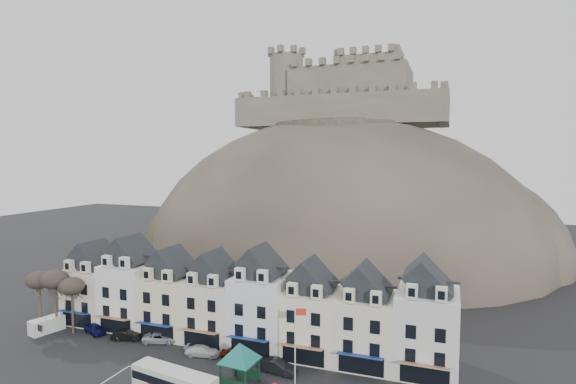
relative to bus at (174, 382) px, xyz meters
The scene contains 16 objects.
townhouse_terrace 15.27m from the bus, 88.91° to the left, with size 54.40×9.35×11.80m.
castle_hill 67.80m from the bus, 88.83° to the left, with size 100.00×76.00×68.00m.
castle 84.16m from the bus, 89.51° to the left, with size 50.20×22.20×22.00m.
tree_left_far 30.80m from the bus, 162.10° to the left, with size 3.61×3.61×8.24m.
tree_left_mid 28.08m from the bus, 160.18° to the left, with size 3.78×3.78×8.64m.
tree_left_near 25.20m from the bus, 157.82° to the left, with size 3.43×3.43×7.84m.
bus is the anchor object (origin of this frame).
bus_shelter 7.17m from the bus, 39.25° to the left, with size 7.36×7.36×4.68m.
flagpole 13.18m from the bus, 30.85° to the left, with size 1.19×0.49×8.66m.
white_van 27.86m from the bus, 162.62° to the left, with size 2.94×4.72×2.00m.
car_navy 22.27m from the bus, 152.95° to the left, with size 1.63×4.04×1.38m, color #0D1045.
car_black 17.27m from the bus, 145.17° to the left, with size 1.39×3.98×1.31m, color black.
car_silver 14.40m from the bus, 131.17° to the left, with size 2.15×4.59×1.29m, color #B1B4B9.
car_white 9.46m from the bus, 103.38° to the left, with size 1.75×4.30×1.25m, color silver.
car_maroon 10.32m from the bus, 79.17° to the left, with size 1.44×3.57×1.22m, color #621105.
car_charcoal 11.64m from the bus, 45.78° to the left, with size 1.59×4.55×1.50m, color black.
Camera 1 is at (25.95, -36.31, 24.45)m, focal length 28.00 mm.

